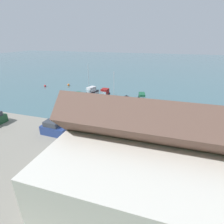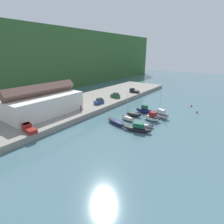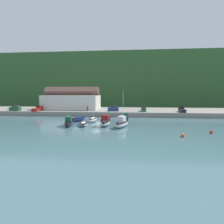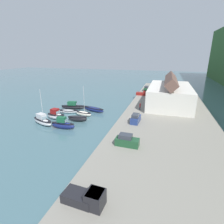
{
  "view_description": "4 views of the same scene",
  "coord_description": "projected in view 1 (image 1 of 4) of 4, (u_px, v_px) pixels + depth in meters",
  "views": [
    {
      "loc": [
        -11.95,
        38.03,
        15.49
      ],
      "look_at": [
        -2.76,
        8.5,
        2.25
      ],
      "focal_mm": 28.0,
      "sensor_mm": 36.0,
      "label": 1
    },
    {
      "loc": [
        -46.32,
        -24.71,
        20.9
      ],
      "look_at": [
        -3.52,
        6.82,
        2.57
      ],
      "focal_mm": 28.0,
      "sensor_mm": 36.0,
      "label": 2
    },
    {
      "loc": [
        9.27,
        -49.24,
        8.67
      ],
      "look_at": [
        3.93,
        7.24,
        2.53
      ],
      "focal_mm": 28.0,
      "sensor_mm": 36.0,
      "label": 3
    },
    {
      "loc": [
        42.51,
        24.29,
        17.3
      ],
      "look_at": [
        -1.3,
        10.87,
        2.08
      ],
      "focal_mm": 28.0,
      "sensor_mm": 36.0,
      "label": 4
    }
  ],
  "objects": [
    {
      "name": "parked_car_0",
      "position": [
        54.0,
        129.0,
        26.65
      ],
      "size": [
        4.28,
        2.0,
        2.16
      ],
      "rotation": [
        0.0,
        0.0,
        1.52
      ],
      "color": "navy",
      "rests_on": "quay_promenade"
    },
    {
      "name": "moored_boat_7",
      "position": [
        91.0,
        93.0,
        48.89
      ],
      "size": [
        4.39,
        7.39,
        9.29
      ],
      "rotation": [
        0.0,
        0.0,
        -0.35
      ],
      "color": "silver",
      "rests_on": "ground_plane"
    },
    {
      "name": "person_on_quay",
      "position": [
        120.0,
        137.0,
        24.18
      ],
      "size": [
        0.4,
        0.4,
        2.14
      ],
      "color": "#232838",
      "rests_on": "quay_promenade"
    },
    {
      "name": "moored_boat_1",
      "position": [
        114.0,
        107.0,
        40.23
      ],
      "size": [
        2.46,
        5.41,
        8.87
      ],
      "rotation": [
        0.0,
        0.0,
        -0.17
      ],
      "color": "white",
      "rests_on": "ground_plane"
    },
    {
      "name": "moored_boat_6",
      "position": [
        105.0,
        96.0,
        46.81
      ],
      "size": [
        2.84,
        5.57,
        2.98
      ],
      "rotation": [
        0.0,
        0.0,
        -0.07
      ],
      "color": "silver",
      "rests_on": "ground_plane"
    },
    {
      "name": "moored_boat_0",
      "position": [
        134.0,
        111.0,
        37.79
      ],
      "size": [
        3.91,
        7.87,
        1.42
      ],
      "rotation": [
        0.0,
        0.0,
        -0.29
      ],
      "color": "navy",
      "rests_on": "ground_plane"
    },
    {
      "name": "ground_plane",
      "position": [
        112.0,
        106.0,
        42.75
      ],
      "size": [
        320.0,
        320.0,
        0.0
      ],
      "primitive_type": "plane",
      "color": "#476B75"
    },
    {
      "name": "moored_boat_3",
      "position": [
        77.0,
        100.0,
        43.4
      ],
      "size": [
        1.83,
        6.15,
        3.01
      ],
      "rotation": [
        0.0,
        0.0,
        0.04
      ],
      "color": "navy",
      "rests_on": "ground_plane"
    },
    {
      "name": "mooring_buoy_0",
      "position": [
        45.0,
        86.0,
        59.31
      ],
      "size": [
        0.65,
        0.65,
        0.65
      ],
      "color": "red",
      "rests_on": "ground_plane"
    },
    {
      "name": "moored_boat_4",
      "position": [
        142.0,
        100.0,
        44.26
      ],
      "size": [
        3.74,
        8.32,
        2.53
      ],
      "rotation": [
        0.0,
        0.0,
        0.23
      ],
      "color": "black",
      "rests_on": "ground_plane"
    },
    {
      "name": "moored_boat_5",
      "position": [
        126.0,
        100.0,
        45.17
      ],
      "size": [
        3.45,
        6.72,
        0.91
      ],
      "rotation": [
        0.0,
        0.0,
        0.2
      ],
      "color": "silver",
      "rests_on": "ground_plane"
    },
    {
      "name": "harbor_clubhouse",
      "position": [
        202.0,
        180.0,
        13.76
      ],
      "size": [
        24.01,
        12.75,
        9.74
      ],
      "color": "silver",
      "rests_on": "quay_promenade"
    },
    {
      "name": "mooring_buoy_1",
      "position": [
        69.0,
        85.0,
        60.45
      ],
      "size": [
        0.74,
        0.74,
        0.74
      ],
      "color": "orange",
      "rests_on": "ground_plane"
    },
    {
      "name": "moored_boat_2",
      "position": [
        96.0,
        105.0,
        41.06
      ],
      "size": [
        2.56,
        5.48,
        1.55
      ],
      "rotation": [
        0.0,
        0.0,
        0.15
      ],
      "color": "black",
      "rests_on": "ground_plane"
    },
    {
      "name": "quay_promenade",
      "position": [
        46.0,
        175.0,
        20.11
      ],
      "size": [
        116.11,
        23.31,
        1.71
      ],
      "color": "gray",
      "rests_on": "ground_plane"
    }
  ]
}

